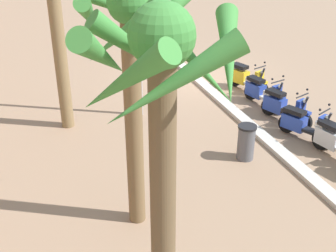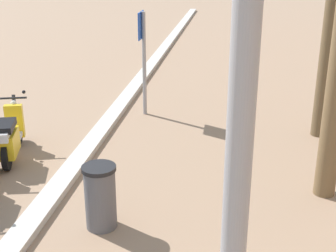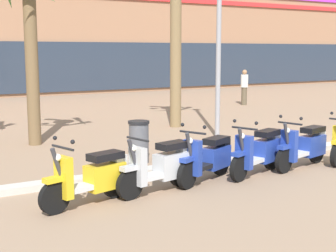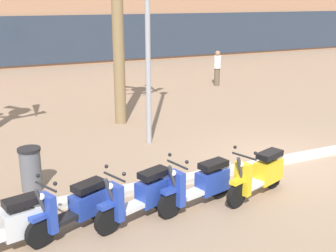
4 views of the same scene
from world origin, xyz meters
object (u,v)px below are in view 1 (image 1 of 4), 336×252
object	(u,v)px
scooter_blue_last_in_row	(262,92)
scooter_yellow_mid_front	(245,78)
palm_tree_far_corner	(162,108)
scooter_blue_gap_after_mid	(302,124)
scooter_silver_mid_rear	(336,141)
palm_tree_mid_walkway	(132,53)
scooter_blue_lead_nearest	(282,106)
litter_bin	(246,142)

from	to	relation	value
scooter_blue_last_in_row	scooter_yellow_mid_front	size ratio (longest dim) A/B	1.04
palm_tree_far_corner	scooter_blue_gap_after_mid	bearing A→B (deg)	-50.98
scooter_silver_mid_rear	scooter_yellow_mid_front	world-z (taller)	scooter_yellow_mid_front
scooter_blue_last_in_row	palm_tree_mid_walkway	xyz separation A→B (m)	(-4.41, 5.45, 3.15)
scooter_blue_gap_after_mid	palm_tree_mid_walkway	xyz separation A→B (m)	(-1.96, 5.33, 3.16)
scooter_blue_last_in_row	palm_tree_far_corner	distance (m)	9.67
scooter_blue_gap_after_mid	palm_tree_mid_walkway	distance (m)	6.50
scooter_silver_mid_rear	palm_tree_far_corner	distance (m)	7.54
scooter_blue_lead_nearest	palm_tree_far_corner	distance (m)	8.79
scooter_yellow_mid_front	litter_bin	xyz separation A→B (m)	(-4.28, 2.26, 0.02)
scooter_blue_lead_nearest	scooter_blue_last_in_row	size ratio (longest dim) A/B	0.97
scooter_yellow_mid_front	litter_bin	size ratio (longest dim) A/B	1.84
scooter_blue_gap_after_mid	litter_bin	world-z (taller)	scooter_blue_gap_after_mid
scooter_blue_last_in_row	palm_tree_mid_walkway	bearing A→B (deg)	128.98
scooter_blue_gap_after_mid	scooter_yellow_mid_front	size ratio (longest dim) A/B	0.94
litter_bin	scooter_blue_lead_nearest	bearing A→B (deg)	-51.83
scooter_blue_last_in_row	palm_tree_far_corner	bearing A→B (deg)	140.64
scooter_blue_lead_nearest	palm_tree_far_corner	world-z (taller)	palm_tree_far_corner
scooter_silver_mid_rear	palm_tree_far_corner	xyz separation A→B (m)	(-3.42, 5.87, 3.27)
scooter_blue_gap_after_mid	palm_tree_mid_walkway	world-z (taller)	palm_tree_mid_walkway
scooter_yellow_mid_front	palm_tree_far_corner	distance (m)	10.73
scooter_yellow_mid_front	palm_tree_mid_walkway	xyz separation A→B (m)	(-5.75, 5.56, 3.14)
scooter_blue_last_in_row	litter_bin	world-z (taller)	scooter_blue_last_in_row
scooter_blue_gap_after_mid	scooter_yellow_mid_front	xyz separation A→B (m)	(3.79, -0.23, 0.03)
scooter_yellow_mid_front	palm_tree_mid_walkway	size ratio (longest dim) A/B	0.36
palm_tree_far_corner	litter_bin	distance (m)	6.35
scooter_blue_gap_after_mid	palm_tree_far_corner	size ratio (longest dim) A/B	0.33
scooter_silver_mid_rear	scooter_blue_lead_nearest	distance (m)	2.36
scooter_blue_lead_nearest	scooter_yellow_mid_front	size ratio (longest dim) A/B	1.00
scooter_silver_mid_rear	scooter_blue_lead_nearest	bearing A→B (deg)	2.71
scooter_blue_lead_nearest	palm_tree_mid_walkway	world-z (taller)	palm_tree_mid_walkway
scooter_silver_mid_rear	scooter_yellow_mid_front	size ratio (longest dim) A/B	0.97
scooter_blue_gap_after_mid	palm_tree_far_corner	xyz separation A→B (m)	(-4.58, 5.65, 3.28)
palm_tree_mid_walkway	litter_bin	xyz separation A→B (m)	(1.47, -3.29, -3.12)
scooter_blue_gap_after_mid	scooter_blue_lead_nearest	xyz separation A→B (m)	(1.20, -0.11, 0.02)
scooter_silver_mid_rear	scooter_blue_gap_after_mid	world-z (taller)	scooter_blue_gap_after_mid
palm_tree_far_corner	scooter_silver_mid_rear	bearing A→B (deg)	-59.76
scooter_blue_last_in_row	palm_tree_mid_walkway	distance (m)	7.69
scooter_blue_lead_nearest	scooter_blue_last_in_row	bearing A→B (deg)	-0.48
scooter_yellow_mid_front	scooter_silver_mid_rear	bearing A→B (deg)	179.90
scooter_blue_lead_nearest	scooter_blue_last_in_row	distance (m)	1.25
palm_tree_mid_walkway	palm_tree_far_corner	world-z (taller)	palm_tree_far_corner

